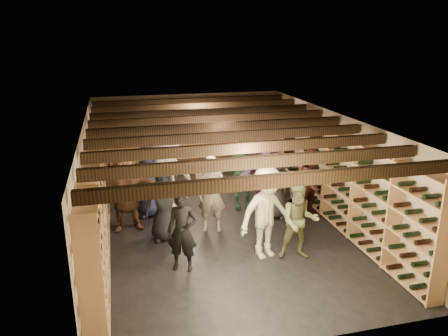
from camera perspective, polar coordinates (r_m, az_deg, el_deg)
name	(u,v)px	position (r m, az deg, el deg)	size (l,w,h in m)	color
ground	(221,225)	(9.88, -0.43, -7.51)	(8.00, 8.00, 0.00)	black
walls	(221,175)	(9.43, -0.44, -0.89)	(5.52, 8.02, 2.40)	#B5A78C
ceiling	(221,120)	(9.12, -0.46, 6.28)	(5.50, 8.00, 0.01)	beige
ceiling_joists	(221,127)	(9.15, -0.46, 5.42)	(5.40, 7.12, 0.18)	black
wine_rack_left	(98,190)	(9.24, -16.13, -2.83)	(0.32, 7.50, 2.15)	tan
wine_rack_right	(329,171)	(10.35, 13.52, -0.42)	(0.32, 7.50, 2.15)	tan
wine_rack_back	(190,139)	(13.07, -4.43, 3.76)	(4.70, 0.30, 2.15)	tan
crate_stack_left	(206,174)	(12.20, -2.37, -0.81)	(0.59, 0.51, 0.68)	tan
crate_stack_right	(207,178)	(12.19, -2.24, -1.25)	(0.59, 0.49, 0.51)	tan
crate_loose	(274,191)	(11.74, 6.56, -2.98)	(0.50, 0.33, 0.17)	tan
person_0	(164,203)	(9.03, -7.81, -4.58)	(0.79, 0.51, 1.61)	black
person_1	(182,231)	(7.91, -5.47, -8.25)	(0.55, 0.36, 1.51)	black
person_2	(299,221)	(8.36, 9.81, -6.86)	(0.74, 0.58, 1.53)	#5F653C
person_3	(267,213)	(8.28, 5.58, -5.90)	(1.16, 0.67, 1.80)	#BFB997
person_5	(126,191)	(9.63, -12.71, -2.90)	(1.65, 0.53, 1.78)	brown
person_6	(148,182)	(10.23, -9.85, -1.77)	(0.82, 0.54, 1.69)	#21264D
person_7	(212,194)	(9.35, -1.57, -3.45)	(0.61, 0.40, 1.67)	gray
person_8	(313,183)	(10.23, 11.55, -1.91)	(0.81, 0.63, 1.67)	#411F18
person_9	(167,172)	(10.57, -7.42, -0.58)	(1.19, 0.68, 1.84)	beige
person_10	(242,174)	(10.54, 2.35, -0.75)	(1.03, 0.43, 1.75)	#234A30
person_11	(264,172)	(10.68, 5.22, -0.58)	(1.62, 0.52, 1.74)	slate
person_12	(277,185)	(10.10, 6.90, -2.27)	(0.76, 0.49, 1.56)	#35353B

